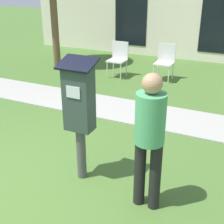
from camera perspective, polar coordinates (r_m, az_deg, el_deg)
The scene contains 6 objects.
sidewalk at distance 6.30m, azimuth -0.84°, elevation 0.95°, with size 12.00×1.10×0.02m.
building_facade at distance 10.30m, azimuth 11.42°, elevation 18.48°, with size 10.00×0.26×3.20m.
parking_meter at distance 3.75m, azimuth -6.03°, elevation 1.23°, with size 0.44×0.31×1.59m.
person_standing at distance 3.29m, azimuth 6.89°, elevation -3.85°, with size 0.32×0.32×1.58m.
outdoor_chair_left at distance 8.20m, azimuth 1.19°, elevation 10.14°, with size 0.44×0.44×0.90m.
outdoor_chair_middle at distance 8.03m, azimuth 9.72°, elevation 9.51°, with size 0.44×0.44×0.90m.
Camera 1 is at (2.58, -2.18, 2.44)m, focal length 50.00 mm.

